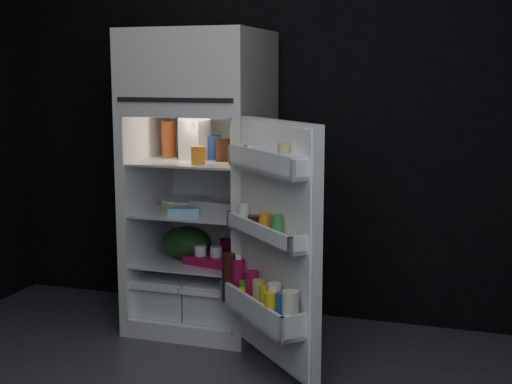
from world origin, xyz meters
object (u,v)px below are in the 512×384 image
(refrigerator, at_px, (202,171))
(egg_carton, at_px, (214,207))
(yogurt_tray, at_px, (210,260))
(milk_jug, at_px, (195,139))
(fridge_door, at_px, (272,248))

(refrigerator, relative_size, egg_carton, 6.35)
(refrigerator, xyz_separation_m, yogurt_tray, (0.11, -0.16, -0.50))
(refrigerator, distance_m, milk_jug, 0.20)
(yogurt_tray, bearing_deg, refrigerator, 138.02)
(refrigerator, height_order, milk_jug, refrigerator)
(refrigerator, bearing_deg, fridge_door, -45.18)
(refrigerator, distance_m, yogurt_tray, 0.54)
(milk_jug, distance_m, yogurt_tray, 0.72)
(yogurt_tray, bearing_deg, fridge_door, -29.68)
(fridge_door, distance_m, milk_jug, 1.02)
(egg_carton, bearing_deg, yogurt_tray, -92.06)
(milk_jug, relative_size, egg_carton, 0.86)
(egg_carton, bearing_deg, refrigerator, 147.74)
(milk_jug, relative_size, yogurt_tray, 0.85)
(refrigerator, height_order, yogurt_tray, refrigerator)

